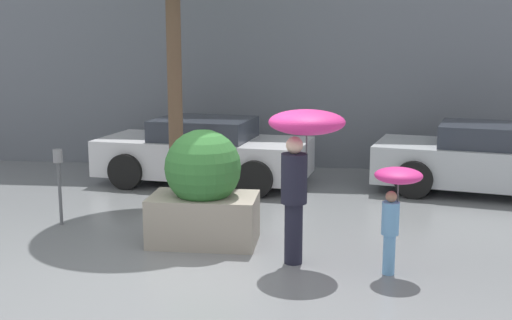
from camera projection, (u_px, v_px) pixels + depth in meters
name	position (u px, v px, depth m)	size (l,w,h in m)	color
ground_plane	(182.00, 263.00, 8.18)	(40.00, 40.00, 0.00)	slate
building_facade	(247.00, 30.00, 13.97)	(18.00, 0.30, 6.00)	slate
planter_box	(203.00, 190.00, 8.84)	(1.48, 1.05, 1.60)	#9E9384
person_adult	(303.00, 145.00, 7.89)	(0.94, 0.94, 1.96)	#1E1E2D
person_child	(396.00, 194.00, 7.63)	(0.57, 0.57, 1.31)	#669ED1
parked_car_near	(204.00, 152.00, 12.60)	(4.30, 2.42, 1.28)	silver
parked_car_far	(492.00, 160.00, 11.75)	(4.48, 2.71, 1.28)	#B7BCC1
parking_meter	(59.00, 171.00, 9.70)	(0.14, 0.14, 1.17)	#595B60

